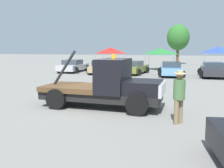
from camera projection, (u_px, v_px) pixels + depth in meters
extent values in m
plane|color=gray|center=(101.00, 107.00, 11.12)|extent=(160.00, 160.00, 0.00)
cube|color=black|center=(101.00, 95.00, 11.04)|extent=(5.28, 1.94, 0.35)
cube|color=black|center=(144.00, 87.00, 10.42)|extent=(1.51, 1.76, 0.55)
cube|color=silver|center=(162.00, 89.00, 10.19)|extent=(0.16, 1.83, 0.50)
cube|color=black|center=(114.00, 76.00, 10.74)|extent=(1.20, 2.05, 1.44)
cube|color=brown|center=(74.00, 87.00, 11.39)|extent=(2.66, 2.09, 0.22)
cylinder|color=black|center=(65.00, 68.00, 11.40)|extent=(1.19, 0.15, 1.63)
cylinder|color=orange|center=(114.00, 56.00, 10.62)|extent=(0.18, 0.18, 0.20)
cylinder|color=black|center=(145.00, 96.00, 11.42)|extent=(0.88, 0.26, 0.88)
cylinder|color=black|center=(137.00, 105.00, 9.61)|extent=(0.88, 0.26, 0.88)
cylinder|color=black|center=(76.00, 92.00, 12.47)|extent=(0.88, 0.26, 0.88)
cylinder|color=black|center=(56.00, 99.00, 10.65)|extent=(0.88, 0.26, 0.88)
cylinder|color=#847051|center=(180.00, 111.00, 8.64)|extent=(0.16, 0.16, 0.86)
cylinder|color=#847051|center=(176.00, 112.00, 8.51)|extent=(0.16, 0.16, 0.86)
cylinder|color=#4C7542|center=(179.00, 89.00, 8.47)|extent=(0.40, 0.40, 0.68)
sphere|color=brown|center=(180.00, 76.00, 8.40)|extent=(0.23, 0.23, 0.23)
torus|color=tan|center=(180.00, 74.00, 8.39)|extent=(0.41, 0.41, 0.06)
cylinder|color=tan|center=(180.00, 72.00, 8.38)|extent=(0.21, 0.21, 0.11)
cube|color=#B7B7BC|center=(73.00, 67.00, 27.26)|extent=(2.02, 4.76, 0.60)
cube|color=#333D47|center=(72.00, 62.00, 26.95)|extent=(1.73, 2.02, 0.50)
cylinder|color=black|center=(72.00, 67.00, 29.05)|extent=(0.68, 0.22, 0.68)
cylinder|color=black|center=(86.00, 68.00, 28.59)|extent=(0.68, 0.22, 0.68)
cylinder|color=black|center=(59.00, 70.00, 25.98)|extent=(0.68, 0.22, 0.68)
cylinder|color=black|center=(75.00, 70.00, 25.52)|extent=(0.68, 0.22, 0.68)
cube|color=tan|center=(102.00, 68.00, 25.48)|extent=(1.98, 4.32, 0.60)
cube|color=#333D47|center=(101.00, 63.00, 25.19)|extent=(1.63, 1.86, 0.50)
cylinder|color=black|center=(98.00, 69.00, 27.08)|extent=(0.68, 0.22, 0.68)
cylinder|color=black|center=(113.00, 69.00, 26.70)|extent=(0.68, 0.22, 0.68)
cylinder|color=black|center=(90.00, 71.00, 24.30)|extent=(0.68, 0.22, 0.68)
cylinder|color=black|center=(106.00, 72.00, 23.93)|extent=(0.68, 0.22, 0.68)
cube|color=olive|center=(134.00, 69.00, 25.02)|extent=(2.36, 4.58, 0.60)
cube|color=#333D47|center=(133.00, 63.00, 24.74)|extent=(1.84, 2.02, 0.50)
cylinder|color=black|center=(130.00, 69.00, 26.75)|extent=(0.68, 0.22, 0.68)
cylinder|color=black|center=(146.00, 70.00, 26.07)|extent=(0.68, 0.22, 0.68)
cylinder|color=black|center=(120.00, 72.00, 24.03)|extent=(0.68, 0.22, 0.68)
cylinder|color=black|center=(138.00, 72.00, 23.35)|extent=(0.68, 0.22, 0.68)
cube|color=#669ED1|center=(171.00, 70.00, 23.40)|extent=(2.32, 4.87, 0.60)
cube|color=#333D47|center=(171.00, 64.00, 23.09)|extent=(1.80, 2.14, 0.50)
cylinder|color=black|center=(161.00, 71.00, 25.13)|extent=(0.68, 0.22, 0.68)
cylinder|color=black|center=(179.00, 71.00, 24.84)|extent=(0.68, 0.22, 0.68)
cylinder|color=black|center=(162.00, 74.00, 22.02)|extent=(0.68, 0.22, 0.68)
cylinder|color=black|center=(182.00, 74.00, 21.73)|extent=(0.68, 0.22, 0.68)
cube|color=#2D2D33|center=(212.00, 71.00, 22.56)|extent=(1.89, 4.66, 0.60)
cube|color=#333D47|center=(213.00, 65.00, 22.26)|extent=(1.66, 1.96, 0.50)
cylinder|color=black|center=(201.00, 71.00, 24.34)|extent=(0.68, 0.22, 0.68)
cylinder|color=black|center=(221.00, 72.00, 23.85)|extent=(0.68, 0.22, 0.68)
cylinder|color=black|center=(203.00, 75.00, 21.33)|extent=(0.68, 0.22, 0.68)
cylinder|color=#9E9EA3|center=(95.00, 62.00, 29.66)|extent=(0.07, 0.07, 1.92)
cylinder|color=#9E9EA3|center=(119.00, 62.00, 28.87)|extent=(0.07, 0.07, 1.92)
cylinder|color=#9E9EA3|center=(103.00, 61.00, 32.41)|extent=(0.07, 0.07, 1.92)
cylinder|color=#9E9EA3|center=(125.00, 61.00, 31.62)|extent=(0.07, 0.07, 1.92)
pyramid|color=red|center=(110.00, 50.00, 30.45)|extent=(2.89, 2.89, 0.75)
cylinder|color=#9E9EA3|center=(145.00, 63.00, 28.76)|extent=(0.07, 0.07, 1.86)
cylinder|color=#9E9EA3|center=(173.00, 63.00, 27.91)|extent=(0.07, 0.07, 1.86)
cylinder|color=#9E9EA3|center=(149.00, 61.00, 31.68)|extent=(0.07, 0.07, 1.86)
cylinder|color=#9E9EA3|center=(174.00, 62.00, 30.84)|extent=(0.07, 0.07, 1.86)
pyramid|color=#287F38|center=(160.00, 51.00, 29.61)|extent=(3.08, 3.08, 0.72)
cylinder|color=#9E9EA3|center=(206.00, 62.00, 28.03)|extent=(0.07, 0.07, 2.00)
cylinder|color=#9E9EA3|center=(204.00, 61.00, 30.74)|extent=(0.07, 0.07, 2.00)
pyramid|color=#2D4CB7|center=(218.00, 50.00, 28.79)|extent=(2.85, 2.85, 0.78)
cylinder|color=brown|center=(177.00, 57.00, 40.27)|extent=(0.44, 0.44, 2.22)
ellipsoid|color=#2D6B28|center=(178.00, 37.00, 39.82)|extent=(3.55, 3.55, 4.12)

